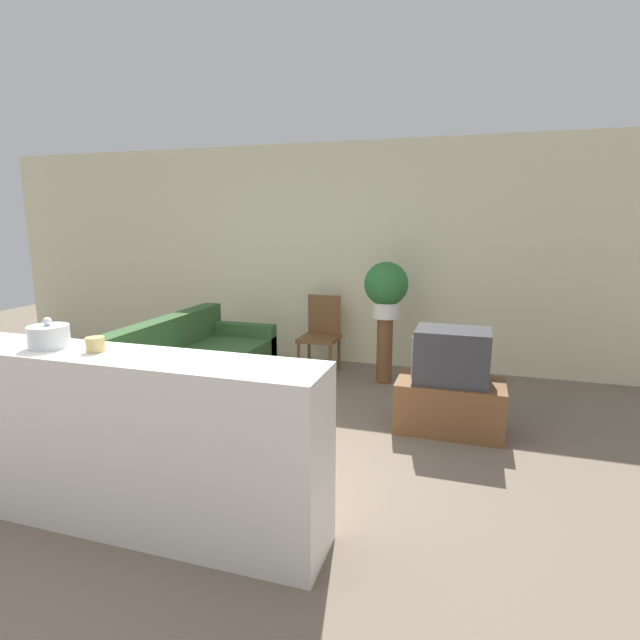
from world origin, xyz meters
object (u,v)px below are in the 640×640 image
Objects in this scene: television at (451,355)px; potted_plant at (386,287)px; wooden_chair at (321,331)px; couch at (195,370)px; decorative_bowl at (49,336)px.

television is 1.41m from potted_plant.
television is 0.69× the size of wooden_chair.
couch is at bearing -127.54° from wooden_chair.
television is 1.02× the size of potted_plant.
television is (2.51, -0.06, 0.38)m from couch.
potted_plant is (-0.76, 1.12, 0.41)m from television.
decorative_bowl is (-0.66, -3.27, 0.62)m from wooden_chair.
decorative_bowl reaches higher than wooden_chair.
decorative_bowl is (-2.21, -1.96, 0.45)m from television.
television reaches higher than couch.
potted_plant reaches higher than television.
potted_plant is 3.40m from decorative_bowl.
television is at bearing -1.31° from couch.
potted_plant is at bearing 31.13° from couch.
couch is 2.20m from decorative_bowl.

